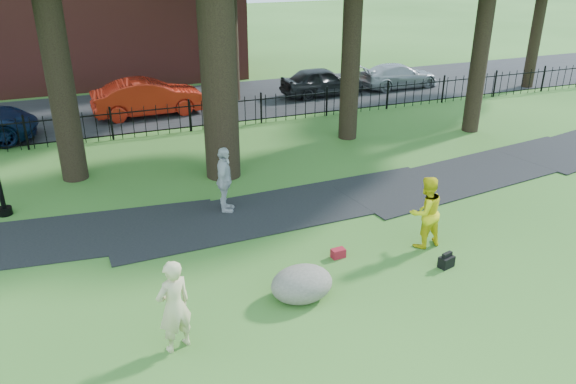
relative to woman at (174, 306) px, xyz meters
name	(u,v)px	position (x,y,z in m)	size (l,w,h in m)	color
ground	(308,288)	(3.06, 0.92, -0.93)	(120.00, 120.00, 0.00)	#315D20
footpath	(287,209)	(4.06, 4.82, -0.93)	(36.00, 2.60, 0.03)	black
street	(172,106)	(3.06, 16.92, -0.93)	(80.00, 7.00, 0.02)	black
iron_fence	(190,117)	(3.06, 12.92, -0.33)	(44.00, 0.04, 1.20)	black
woman	(174,306)	(0.00, 0.00, 0.00)	(0.68, 0.45, 1.87)	#C7BC88
man	(425,212)	(6.47, 1.65, -0.01)	(0.89, 0.70, 1.84)	yellow
pedestrian	(224,180)	(2.40, 5.30, 0.02)	(1.11, 0.46, 1.90)	#B3B3B8
boulder	(302,282)	(2.79, 0.66, -0.54)	(1.35, 1.02, 0.79)	slate
backpack	(446,262)	(6.40, 0.57, -0.80)	(0.36, 0.23, 0.27)	black
red_bag	(338,253)	(4.24, 1.88, -0.82)	(0.33, 0.21, 0.22)	maroon
red_sedan	(149,97)	(1.89, 15.82, -0.15)	(1.67, 4.78, 1.57)	#B81E0E
grey_car	(322,81)	(10.33, 16.21, -0.23)	(1.65, 4.10, 1.40)	black
silver_car	(398,76)	(14.68, 16.26, -0.32)	(1.73, 4.24, 1.23)	#9C9EA5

